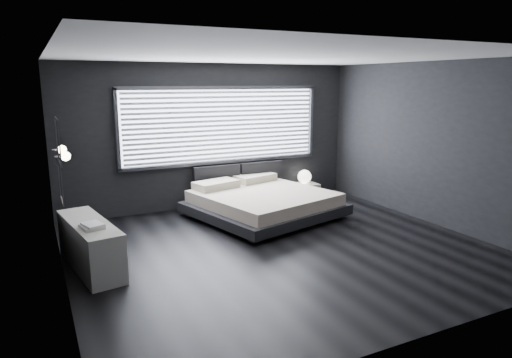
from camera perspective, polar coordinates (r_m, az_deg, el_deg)
name	(u,v)px	position (r m, az deg, el deg)	size (l,w,h in m)	color
room	(282,156)	(6.59, 3.29, 2.87)	(6.04, 6.00, 2.80)	black
window	(224,125)	(9.06, -4.08, 6.71)	(4.14, 0.09, 1.52)	white
headboard	(240,176)	(9.29, -2.07, 0.38)	(1.96, 0.16, 0.52)	black
sconce_near	(65,156)	(5.77, -22.73, 2.65)	(0.18, 0.11, 0.11)	silver
sconce_far	(62,149)	(6.37, -23.11, 3.41)	(0.18, 0.11, 0.11)	silver
wall_art_upper	(58,141)	(5.14, -23.50, 4.35)	(0.01, 0.48, 0.48)	#47474C
wall_art_lower	(61,181)	(5.46, -23.24, -0.24)	(0.01, 0.48, 0.48)	#47474C
bed	(263,202)	(8.43, 0.82, -2.84)	(2.83, 2.75, 0.61)	black
nightstand	(305,191)	(9.87, 6.11, -1.45)	(0.53, 0.44, 0.31)	silver
orb_lamp	(304,177)	(9.84, 6.08, 0.30)	(0.29, 0.29, 0.29)	white
dresser	(90,245)	(6.52, -20.01, -7.73)	(0.70, 1.67, 0.65)	silver
book_stack	(92,226)	(6.12, -19.79, -5.53)	(0.31, 0.37, 0.07)	silver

